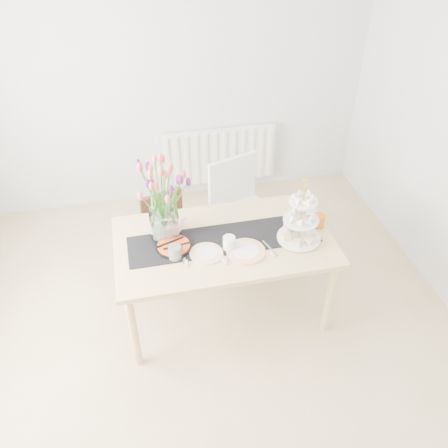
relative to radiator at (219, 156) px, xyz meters
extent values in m
plane|color=tan|center=(-0.50, -2.19, -0.45)|extent=(4.50, 4.50, 0.00)
plane|color=silver|center=(-0.50, 0.06, 0.85)|extent=(4.00, 0.00, 4.00)
cube|color=white|center=(0.00, 0.00, 0.00)|extent=(1.20, 0.08, 0.60)
cube|color=tan|center=(-0.33, -1.71, 0.28)|extent=(1.60, 0.90, 0.04)
cylinder|color=tan|center=(-1.06, -2.09, -0.09)|extent=(0.06, 0.06, 0.71)
cylinder|color=tan|center=(0.40, -2.09, -0.09)|extent=(0.06, 0.06, 0.71)
cylinder|color=tan|center=(-1.06, -1.33, -0.09)|extent=(0.06, 0.06, 0.71)
cylinder|color=tan|center=(0.40, -1.33, -0.09)|extent=(0.06, 0.06, 0.71)
cube|color=#371F14|center=(-0.67, -1.18, -0.07)|extent=(0.47, 0.47, 0.04)
cube|color=#371F14|center=(-0.72, -1.02, 0.13)|extent=(0.37, 0.15, 0.36)
cylinder|color=#371F14|center=(-0.79, -1.41, -0.27)|extent=(0.04, 0.04, 0.36)
cylinder|color=#371F14|center=(-0.44, -1.30, -0.27)|extent=(0.04, 0.04, 0.36)
cylinder|color=#371F14|center=(-0.90, -1.06, -0.27)|extent=(0.04, 0.04, 0.36)
cylinder|color=#371F14|center=(-0.55, -0.95, -0.27)|extent=(0.04, 0.04, 0.36)
cube|color=silver|center=(-0.01, -1.10, 0.03)|extent=(0.59, 0.59, 0.04)
cube|color=silver|center=(-0.07, -0.90, 0.27)|extent=(0.46, 0.18, 0.44)
cylinder|color=silver|center=(-0.12, -1.33, -0.22)|extent=(0.04, 0.04, 0.46)
cylinder|color=silver|center=(0.22, -1.22, -0.22)|extent=(0.04, 0.04, 0.46)
cylinder|color=silver|center=(-0.23, -0.99, -0.22)|extent=(0.04, 0.04, 0.46)
cylinder|color=silver|center=(0.11, -0.88, -0.22)|extent=(0.04, 0.04, 0.46)
cube|color=black|center=(-0.33, -1.71, 0.30)|extent=(1.40, 0.35, 0.01)
cube|color=silver|center=(-0.75, -1.55, 0.40)|extent=(0.20, 0.20, 0.20)
cylinder|color=gold|center=(0.21, -1.82, 0.54)|extent=(0.01, 0.01, 0.47)
cylinder|color=white|center=(0.21, -1.82, 0.32)|extent=(0.32, 0.32, 0.01)
cylinder|color=white|center=(0.21, -1.82, 0.48)|extent=(0.26, 0.26, 0.01)
cylinder|color=white|center=(0.21, -1.82, 0.64)|extent=(0.20, 0.20, 0.01)
cylinder|color=silver|center=(0.16, -1.73, 0.34)|extent=(0.11, 0.11, 0.08)
cylinder|color=black|center=(-0.70, -1.72, 0.31)|extent=(0.26, 0.26, 0.02)
cylinder|color=#E24B20|center=(-0.70, -1.72, 0.33)|extent=(0.23, 0.23, 0.01)
cylinder|color=slate|center=(-0.70, -1.83, 0.35)|extent=(0.12, 0.12, 0.11)
cylinder|color=white|center=(-0.31, -1.82, 0.35)|extent=(0.12, 0.12, 0.11)
cylinder|color=#D75817|center=(0.41, -1.71, 0.35)|extent=(0.12, 0.12, 0.10)
cylinder|color=white|center=(-0.48, -1.84, 0.31)|extent=(0.29, 0.29, 0.01)
cylinder|color=silver|center=(-0.20, -1.88, 0.31)|extent=(0.35, 0.35, 0.01)
camera|label=1|loc=(-0.90, -4.31, 2.55)|focal=38.00mm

